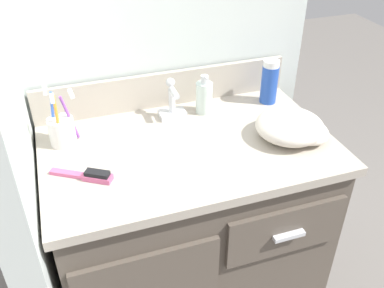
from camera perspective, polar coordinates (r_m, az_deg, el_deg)
name	(u,v)px	position (r m, az deg, el deg)	size (l,w,h in m)	color
wall_back	(157,6)	(1.46, -4.69, 17.88)	(1.08, 0.08, 2.20)	silver
vanity	(189,230)	(1.55, -0.35, -11.42)	(0.90, 0.57, 0.76)	brown
backsplash	(165,89)	(1.51, -3.63, 7.32)	(0.90, 0.02, 0.13)	#B2A899
sink_faucet	(172,104)	(1.44, -2.65, 5.32)	(0.09, 0.09, 0.14)	silver
toothbrush_cup	(62,129)	(1.36, -16.98, 1.86)	(0.09, 0.08, 0.19)	silver
soap_dispenser	(204,97)	(1.47, 1.64, 6.32)	(0.06, 0.06, 0.14)	silver
shaving_cream_can	(269,82)	(1.55, 10.29, 8.18)	(0.06, 0.06, 0.16)	#234CB2
hairbrush	(89,175)	(1.21, -13.54, -4.10)	(0.17, 0.12, 0.03)	#C1517F
hand_towel	(294,127)	(1.37, 13.39, 2.20)	(0.22, 0.21, 0.08)	beige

